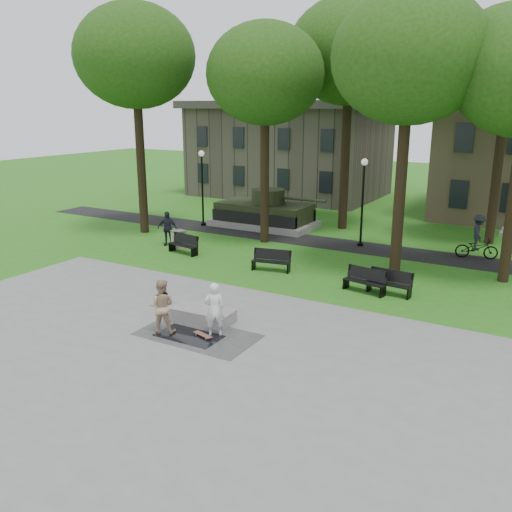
{
  "coord_description": "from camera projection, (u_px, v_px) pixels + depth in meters",
  "views": [
    {
      "loc": [
        9.94,
        -15.38,
        7.37
      ],
      "look_at": [
        -0.86,
        3.27,
        1.4
      ],
      "focal_mm": 38.0,
      "sensor_mm": 36.0,
      "label": 1
    }
  ],
  "objects": [
    {
      "name": "ground",
      "position": [
        231.0,
        317.0,
        19.6
      ],
      "size": [
        120.0,
        120.0,
        0.0
      ],
      "primitive_type": "plane",
      "color": "#2E5C15",
      "rests_on": "ground"
    },
    {
      "name": "plaza",
      "position": [
        137.0,
        374.0,
        15.43
      ],
      "size": [
        22.0,
        16.0,
        0.02
      ],
      "primitive_type": "cube",
      "color": "gray",
      "rests_on": "ground"
    },
    {
      "name": "footpath",
      "position": [
        350.0,
        246.0,
        29.6
      ],
      "size": [
        44.0,
        2.6,
        0.01
      ],
      "primitive_type": "cube",
      "color": "black",
      "rests_on": "ground"
    },
    {
      "name": "building_left",
      "position": [
        290.0,
        152.0,
        46.05
      ],
      "size": [
        15.0,
        10.0,
        7.2
      ],
      "primitive_type": "cube",
      "color": "#4C443D",
      "rests_on": "ground"
    },
    {
      "name": "tree_0",
      "position": [
        135.0,
        57.0,
        30.22
      ],
      "size": [
        6.8,
        6.8,
        12.97
      ],
      "color": "black",
      "rests_on": "ground"
    },
    {
      "name": "tree_1",
      "position": [
        265.0,
        75.0,
        28.13
      ],
      "size": [
        6.2,
        6.2,
        11.63
      ],
      "color": "black",
      "rests_on": "ground"
    },
    {
      "name": "tree_2",
      "position": [
        410.0,
        58.0,
        22.51
      ],
      "size": [
        6.6,
        6.6,
        12.16
      ],
      "color": "black",
      "rests_on": "ground"
    },
    {
      "name": "tree_4",
      "position": [
        350.0,
        52.0,
        31.13
      ],
      "size": [
        7.2,
        7.2,
        13.5
      ],
      "color": "black",
      "rests_on": "ground"
    },
    {
      "name": "tree_5",
      "position": [
        510.0,
        60.0,
        27.63
      ],
      "size": [
        6.4,
        6.4,
        12.44
      ],
      "color": "black",
      "rests_on": "ground"
    },
    {
      "name": "lamp_left",
      "position": [
        202.0,
        182.0,
        33.94
      ],
      "size": [
        0.36,
        0.36,
        4.73
      ],
      "color": "black",
      "rests_on": "ground"
    },
    {
      "name": "lamp_mid",
      "position": [
        363.0,
        195.0,
        28.87
      ],
      "size": [
        0.36,
        0.36,
        4.73
      ],
      "color": "black",
      "rests_on": "ground"
    },
    {
      "name": "tank_monument",
      "position": [
        265.0,
        213.0,
        34.16
      ],
      "size": [
        7.45,
        3.4,
        2.4
      ],
      "color": "gray",
      "rests_on": "ground"
    },
    {
      "name": "puddle",
      "position": [
        189.0,
        336.0,
        17.96
      ],
      "size": [
        2.2,
        1.2,
        0.0
      ],
      "primitive_type": "cube",
      "color": "black",
      "rests_on": "plaza"
    },
    {
      "name": "concrete_block",
      "position": [
        203.0,
        315.0,
        19.15
      ],
      "size": [
        2.25,
        1.12,
        0.45
      ],
      "primitive_type": "cube",
      "rotation": [
        0.0,
        0.0,
        0.06
      ],
      "color": "gray",
      "rests_on": "plaza"
    },
    {
      "name": "skateboard",
      "position": [
        203.0,
        335.0,
        17.91
      ],
      "size": [
        0.81,
        0.4,
        0.07
      ],
      "primitive_type": "cube",
      "rotation": [
        0.0,
        0.0,
        -0.27
      ],
      "color": "brown",
      "rests_on": "plaza"
    },
    {
      "name": "skateboarder",
      "position": [
        214.0,
        309.0,
        17.77
      ],
      "size": [
        0.8,
        0.76,
        1.83
      ],
      "primitive_type": "imported",
      "rotation": [
        0.0,
        0.0,
        3.82
      ],
      "color": "silver",
      "rests_on": "plaza"
    },
    {
      "name": "friend_watching",
      "position": [
        161.0,
        306.0,
        18.03
      ],
      "size": [
        1.12,
        1.02,
        1.86
      ],
      "primitive_type": "imported",
      "rotation": [
        0.0,
        0.0,
        3.58
      ],
      "color": "tan",
      "rests_on": "plaza"
    },
    {
      "name": "pedestrian_walker",
      "position": [
        167.0,
        228.0,
        29.51
      ],
      "size": [
        1.2,
        0.79,
        1.89
      ],
      "primitive_type": "imported",
      "rotation": [
        0.0,
        0.0,
        0.33
      ],
      "color": "black",
      "rests_on": "ground"
    },
    {
      "name": "cyclist",
      "position": [
        478.0,
        241.0,
        26.94
      ],
      "size": [
        2.14,
        1.27,
        2.22
      ],
      "rotation": [
        0.0,
        0.0,
        1.83
      ],
      "color": "black",
      "rests_on": "ground"
    },
    {
      "name": "park_bench_0",
      "position": [
        184.0,
        243.0,
        28.0
      ],
      "size": [
        1.85,
        0.84,
        1.0
      ],
      "rotation": [
        0.0,
        0.0,
        -0.18
      ],
      "color": "black",
      "rests_on": "ground"
    },
    {
      "name": "park_bench_1",
      "position": [
        272.0,
        260.0,
        25.02
      ],
      "size": [
        1.85,
        0.86,
        1.0
      ],
      "rotation": [
        0.0,
        0.0,
        0.19
      ],
      "color": "black",
      "rests_on": "ground"
    },
    {
      "name": "park_bench_2",
      "position": [
        365.0,
        280.0,
        22.14
      ],
      "size": [
        1.85,
        0.85,
        1.0
      ],
      "rotation": [
        0.0,
        0.0,
        -0.19
      ],
      "color": "black",
      "rests_on": "ground"
    },
    {
      "name": "park_bench_3",
      "position": [
        390.0,
        282.0,
        21.89
      ],
      "size": [
        1.83,
        0.67,
        1.0
      ],
      "rotation": [
        0.0,
        0.0,
        -0.08
      ],
      "color": "black",
      "rests_on": "ground"
    },
    {
      "name": "trash_bin",
      "position": [
        178.0,
        239.0,
        29.06
      ],
      "size": [
        0.87,
        0.87,
        0.96
      ],
      "rotation": [
        0.0,
        0.0,
        -0.43
      ],
      "color": "#A8A18A",
      "rests_on": "ground"
    }
  ]
}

